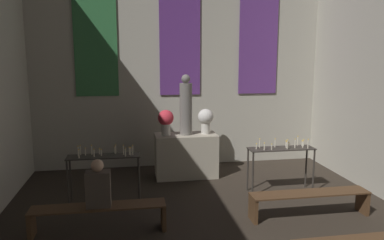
# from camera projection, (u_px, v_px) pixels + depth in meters

# --- Properties ---
(wall_back) EXTENTS (7.08, 0.16, 5.41)m
(wall_back) POSITION_uv_depth(u_px,v_px,m) (180.00, 52.00, 8.83)
(wall_back) COLOR #B2AD9E
(wall_back) RESTS_ON ground_plane
(altar) EXTENTS (1.35, 0.65, 0.95)m
(altar) POSITION_uv_depth(u_px,v_px,m) (186.00, 155.00, 8.26)
(altar) COLOR #ADA38E
(altar) RESTS_ON ground_plane
(statue) EXTENTS (0.27, 0.27, 1.31)m
(statue) POSITION_uv_depth(u_px,v_px,m) (186.00, 107.00, 8.08)
(statue) COLOR slate
(statue) RESTS_ON altar
(flower_vase_left) EXTENTS (0.34, 0.34, 0.55)m
(flower_vase_left) POSITION_uv_depth(u_px,v_px,m) (166.00, 120.00, 8.05)
(flower_vase_left) COLOR beige
(flower_vase_left) RESTS_ON altar
(flower_vase_right) EXTENTS (0.34, 0.34, 0.55)m
(flower_vase_right) POSITION_uv_depth(u_px,v_px,m) (206.00, 119.00, 8.19)
(flower_vase_right) COLOR beige
(flower_vase_right) RESTS_ON altar
(candle_rack_left) EXTENTS (1.29, 0.37, 1.07)m
(candle_rack_left) POSITION_uv_depth(u_px,v_px,m) (104.00, 163.00, 6.73)
(candle_rack_left) COLOR #332D28
(candle_rack_left) RESTS_ON ground_plane
(candle_rack_right) EXTENTS (1.29, 0.37, 1.08)m
(candle_rack_right) POSITION_uv_depth(u_px,v_px,m) (281.00, 155.00, 7.28)
(candle_rack_right) COLOR #332D28
(candle_rack_right) RESTS_ON ground_plane
(pew_back_left) EXTENTS (2.01, 0.36, 0.43)m
(pew_back_left) POSITION_uv_depth(u_px,v_px,m) (99.00, 213.00, 5.63)
(pew_back_left) COLOR #4C331E
(pew_back_left) RESTS_ON ground_plane
(pew_back_right) EXTENTS (2.01, 0.36, 0.43)m
(pew_back_right) POSITION_uv_depth(u_px,v_px,m) (310.00, 199.00, 6.19)
(pew_back_right) COLOR #4C331E
(pew_back_right) RESTS_ON ground_plane
(person_seated) EXTENTS (0.36, 0.24, 0.72)m
(person_seated) POSITION_uv_depth(u_px,v_px,m) (98.00, 186.00, 5.56)
(person_seated) COLOR #4C4238
(person_seated) RESTS_ON pew_back_left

